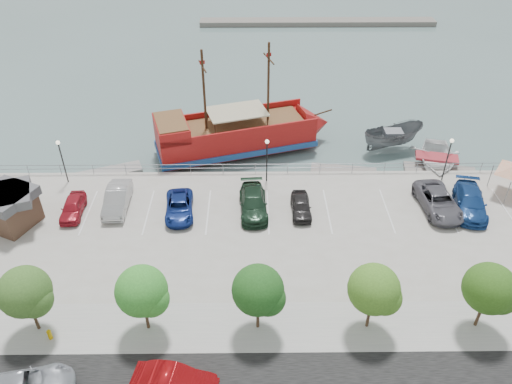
{
  "coord_description": "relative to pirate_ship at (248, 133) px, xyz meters",
  "views": [
    {
      "loc": [
        -1.31,
        -30.82,
        25.77
      ],
      "look_at": [
        -1.0,
        2.0,
        2.0
      ],
      "focal_mm": 35.0,
      "sensor_mm": 36.0,
      "label": 1
    }
  ],
  "objects": [
    {
      "name": "far_shore",
      "position": [
        11.68,
        41.38,
        -1.54
      ],
      "size": [
        40.0,
        3.0,
        0.8
      ],
      "primitive_type": "cube",
      "color": "#6B665B",
      "rests_on": "ground"
    },
    {
      "name": "tree_c",
      "position": [
        -6.17,
        -23.69,
        2.36
      ],
      "size": [
        3.3,
        3.2,
        5.0
      ],
      "color": "#473321",
      "rests_on": "sidewalk"
    },
    {
      "name": "shed",
      "position": [
        -18.91,
        -13.04,
        0.72
      ],
      "size": [
        5.03,
        5.03,
        3.12
      ],
      "rotation": [
        0.0,
        0.0,
        -0.43
      ],
      "color": "#503626",
      "rests_on": "land_slab"
    },
    {
      "name": "tree_f",
      "position": [
        14.83,
        -23.69,
        2.36
      ],
      "size": [
        3.3,
        3.2,
        5.0
      ],
      "color": "#473321",
      "rests_on": "sidewalk"
    },
    {
      "name": "tree_b",
      "position": [
        -13.17,
        -23.69,
        2.36
      ],
      "size": [
        3.3,
        3.2,
        5.0
      ],
      "color": "#473321",
      "rests_on": "sidewalk"
    },
    {
      "name": "seawall_railing",
      "position": [
        1.68,
        -5.82,
        -0.42
      ],
      "size": [
        50.0,
        0.06,
        1.0
      ],
      "color": "gray",
      "rests_on": "land_slab"
    },
    {
      "name": "dock_east",
      "position": [
        18.51,
        -4.42,
        -1.75
      ],
      "size": [
        6.93,
        2.99,
        0.38
      ],
      "primitive_type": "cube",
      "rotation": [
        0.0,
        0.0,
        -0.17
      ],
      "color": "gray",
      "rests_on": "ground"
    },
    {
      "name": "tree_d",
      "position": [
        0.83,
        -23.69,
        2.36
      ],
      "size": [
        3.3,
        3.2,
        5.0
      ],
      "color": "#473321",
      "rests_on": "sidewalk"
    },
    {
      "name": "lamp_post_left",
      "position": [
        -16.32,
        -7.12,
        2.0
      ],
      "size": [
        0.36,
        0.36,
        4.28
      ],
      "color": "black",
      "rests_on": "land_slab"
    },
    {
      "name": "parked_car_e",
      "position": [
        4.4,
        -11.77,
        -0.27
      ],
      "size": [
        1.61,
        3.94,
        1.34
      ],
      "primitive_type": "imported",
      "rotation": [
        0.0,
        0.0,
        0.01
      ],
      "color": "black",
      "rests_on": "land_slab"
    },
    {
      "name": "patrol_boat",
      "position": [
        14.73,
        -0.12,
        -0.68
      ],
      "size": [
        6.97,
        4.28,
        2.53
      ],
      "primitive_type": "imported",
      "rotation": [
        0.0,
        0.0,
        1.87
      ],
      "color": "slate",
      "rests_on": "ground"
    },
    {
      "name": "speedboat",
      "position": [
        18.37,
        -3.4,
        -1.23
      ],
      "size": [
        6.41,
        7.86,
        1.43
      ],
      "primitive_type": "imported",
      "rotation": [
        0.0,
        0.0,
        -0.24
      ],
      "color": "white",
      "rests_on": "ground"
    },
    {
      "name": "lamp_post_mid",
      "position": [
        1.68,
        -7.12,
        2.0
      ],
      "size": [
        0.36,
        0.36,
        4.28
      ],
      "color": "black",
      "rests_on": "land_slab"
    },
    {
      "name": "parked_car_d",
      "position": [
        0.46,
        -11.51,
        -0.15
      ],
      "size": [
        2.54,
        5.6,
        1.59
      ],
      "primitive_type": "imported",
      "rotation": [
        0.0,
        0.0,
        0.06
      ],
      "color": "#172F1F",
      "rests_on": "land_slab"
    },
    {
      "name": "ground",
      "position": [
        1.68,
        -13.62,
        -1.94
      ],
      "size": [
        160.0,
        160.0,
        0.0
      ],
      "primitive_type": "plane",
      "color": "#506A66"
    },
    {
      "name": "parked_car_b",
      "position": [
        -10.95,
        -10.88,
        -0.11
      ],
      "size": [
        1.89,
        5.12,
        1.67
      ],
      "primitive_type": "imported",
      "rotation": [
        0.0,
        0.0,
        0.02
      ],
      "color": "#A5A5A5",
      "rests_on": "land_slab"
    },
    {
      "name": "dock_mid",
      "position": [
        9.2,
        -4.42,
        -1.76
      ],
      "size": [
        6.46,
        2.74,
        0.36
      ],
      "primitive_type": "cube",
      "rotation": [
        0.0,
        0.0,
        -0.16
      ],
      "color": "gray",
      "rests_on": "ground"
    },
    {
      "name": "parked_car_h",
      "position": [
        18.5,
        -11.59,
        -0.12
      ],
      "size": [
        3.43,
        6.04,
        1.65
      ],
      "primitive_type": "imported",
      "rotation": [
        0.0,
        0.0,
        -0.21
      ],
      "color": "navy",
      "rests_on": "land_slab"
    },
    {
      "name": "fire_hydrant",
      "position": [
        -12.29,
        -24.42,
        -0.5
      ],
      "size": [
        0.28,
        0.28,
        0.81
      ],
      "rotation": [
        0.0,
        0.0,
        -0.26
      ],
      "color": "#D8A405",
      "rests_on": "sidewalk"
    },
    {
      "name": "parked_car_g",
      "position": [
        15.87,
        -11.47,
        -0.13
      ],
      "size": [
        3.2,
        6.05,
        1.62
      ],
      "primitive_type": "imported",
      "rotation": [
        0.0,
        0.0,
        0.09
      ],
      "color": "#5A5962",
      "rests_on": "land_slab"
    },
    {
      "name": "sidewalk",
      "position": [
        1.68,
        -23.62,
        -0.93
      ],
      "size": [
        100.0,
        4.0,
        0.05
      ],
      "primitive_type": "cube",
      "color": "#999998",
      "rests_on": "land_slab"
    },
    {
      "name": "street_sedan",
      "position": [
        -4.04,
        -28.09,
        -0.15
      ],
      "size": [
        5.01,
        2.42,
        1.58
      ],
      "primitive_type": "imported",
      "rotation": [
        0.0,
        0.0,
        1.41
      ],
      "color": "maroon",
      "rests_on": "street"
    },
    {
      "name": "dock_west",
      "position": [
        -13.49,
        -4.42,
        -1.76
      ],
      "size": [
        6.57,
        3.98,
        0.36
      ],
      "primitive_type": "cube",
      "rotation": [
        0.0,
        0.0,
        0.37
      ],
      "color": "gray",
      "rests_on": "ground"
    },
    {
      "name": "pirate_ship",
      "position": [
        0.0,
        0.0,
        0.0
      ],
      "size": [
        18.73,
        9.96,
        11.6
      ],
      "rotation": [
        0.0,
        0.0,
        0.29
      ],
      "color": "#A41413",
      "rests_on": "ground"
    },
    {
      "name": "parked_car_a",
      "position": [
        -14.43,
        -11.76,
        -0.26
      ],
      "size": [
        1.8,
        4.09,
        1.37
      ],
      "primitive_type": "imported",
      "rotation": [
        0.0,
        0.0,
        0.05
      ],
      "color": "#A61926",
      "rests_on": "land_slab"
    },
    {
      "name": "parked_car_c",
      "position": [
        -5.65,
        -11.84,
        -0.27
      ],
      "size": [
        2.67,
        5.03,
        1.35
      ],
      "primitive_type": "imported",
      "rotation": [
        0.0,
        0.0,
        0.09
      ],
      "color": "navy",
      "rests_on": "land_slab"
    },
    {
      "name": "tree_e",
      "position": [
        7.83,
        -23.69,
        2.36
      ],
      "size": [
        3.3,
        3.2,
        5.0
      ],
      "color": "#473321",
      "rests_on": "sidewalk"
    },
    {
      "name": "lamp_post_right",
      "position": [
        17.68,
        -7.12,
        2.0
      ],
      "size": [
        0.36,
        0.36,
        4.28
      ],
      "color": "black",
      "rests_on": "land_slab"
    }
  ]
}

